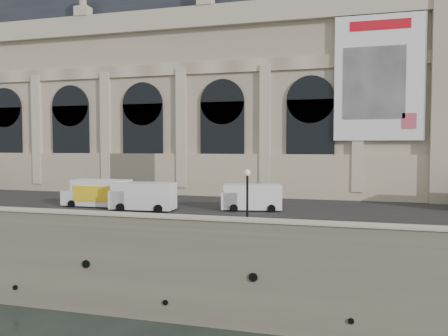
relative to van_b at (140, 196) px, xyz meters
The scene contains 9 objects.
ground 12.04m from the van_b, 99.79° to the right, with size 260.00×260.00×0.00m, color black.
quay 26.00m from the van_b, 93.63° to the left, with size 160.00×70.00×6.00m, color #7A725D.
street 5.04m from the van_b, 109.49° to the left, with size 160.00×24.00×0.06m, color #2D2D2D.
parapet 8.99m from the van_b, 100.44° to the right, with size 160.00×1.40×1.21m.
museum 25.91m from the van_b, 109.51° to the left, with size 69.00×18.70×29.10m.
van_b is the anchor object (origin of this frame).
van_c 9.92m from the van_b, 14.87° to the left, with size 5.72×3.05×2.42m.
box_truck 5.09m from the van_b, 168.15° to the left, with size 6.68×2.46×2.68m.
lamp_right 13.63m from the van_b, 32.19° to the right, with size 0.44×0.44×4.33m.
Camera 1 is at (19.28, -26.87, 11.95)m, focal length 35.00 mm.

